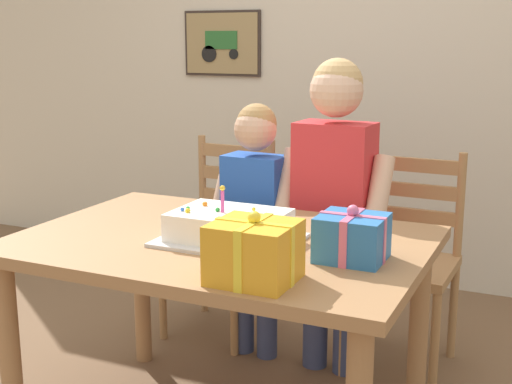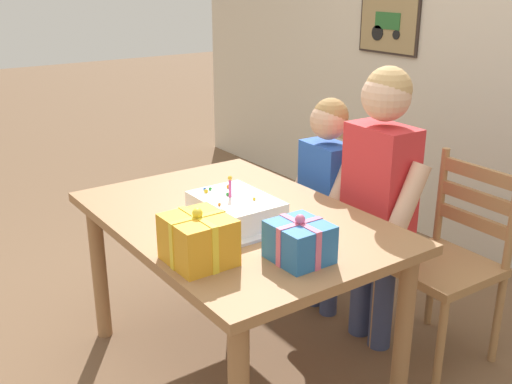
{
  "view_description": "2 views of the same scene",
  "coord_description": "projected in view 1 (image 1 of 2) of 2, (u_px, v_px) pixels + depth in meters",
  "views": [
    {
      "loc": [
        1.03,
        -1.97,
        1.39
      ],
      "look_at": [
        0.09,
        0.07,
        0.88
      ],
      "focal_mm": 48.51,
      "sensor_mm": 36.0,
      "label": 1
    },
    {
      "loc": [
        1.94,
        -1.27,
        1.68
      ],
      "look_at": [
        0.06,
        0.06,
        0.85
      ],
      "focal_mm": 42.77,
      "sensor_mm": 36.0,
      "label": 2
    }
  ],
  "objects": [
    {
      "name": "gift_box_red_large",
      "position": [
        254.0,
        252.0,
        1.89
      ],
      "size": [
        0.23,
        0.21,
        0.2
      ],
      "color": "gold",
      "rests_on": "dining_table"
    },
    {
      "name": "back_wall",
      "position": [
        375.0,
        54.0,
        3.87
      ],
      "size": [
        6.4,
        0.11,
        2.6
      ],
      "color": "beige",
      "rests_on": "ground"
    },
    {
      "name": "child_older",
      "position": [
        334.0,
        187.0,
        2.8
      ],
      "size": [
        0.48,
        0.28,
        1.31
      ],
      "color": "#38426B",
      "rests_on": "ground"
    },
    {
      "name": "chair_right",
      "position": [
        405.0,
        260.0,
        2.93
      ],
      "size": [
        0.43,
        0.43,
        0.92
      ],
      "color": "#A87A4C",
      "rests_on": "ground"
    },
    {
      "name": "gift_box_beside_cake",
      "position": [
        352.0,
        237.0,
        2.07
      ],
      "size": [
        0.2,
        0.19,
        0.17
      ],
      "color": "#286BB7",
      "rests_on": "dining_table"
    },
    {
      "name": "birthday_cake",
      "position": [
        229.0,
        228.0,
        2.26
      ],
      "size": [
        0.44,
        0.34,
        0.19
      ],
      "color": "silver",
      "rests_on": "dining_table"
    },
    {
      "name": "chair_left",
      "position": [
        222.0,
        236.0,
        3.29
      ],
      "size": [
        0.43,
        0.43,
        0.92
      ],
      "color": "#A87A4C",
      "rests_on": "ground"
    },
    {
      "name": "dining_table",
      "position": [
        222.0,
        266.0,
        2.33
      ],
      "size": [
        1.35,
        0.94,
        0.73
      ],
      "color": "#9E7047",
      "rests_on": "ground"
    },
    {
      "name": "child_younger",
      "position": [
        255.0,
        206.0,
        2.97
      ],
      "size": [
        0.41,
        0.24,
        1.12
      ],
      "color": "#38426B",
      "rests_on": "ground"
    }
  ]
}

